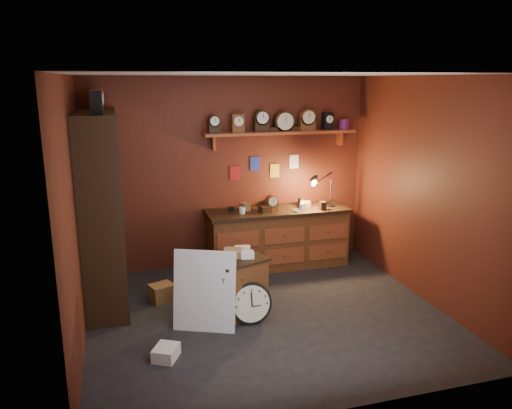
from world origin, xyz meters
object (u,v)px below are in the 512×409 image
at_px(workbench, 278,235).
at_px(low_cabinet, 237,283).
at_px(big_round_clock, 251,303).
at_px(shelving_unit, 99,201).

relative_size(workbench, low_cabinet, 2.63).
xyz_separation_m(low_cabinet, big_round_clock, (0.09, -0.26, -0.15)).
bearing_deg(workbench, big_round_clock, -117.93).
height_order(shelving_unit, low_cabinet, shelving_unit).
relative_size(shelving_unit, big_round_clock, 5.44).
xyz_separation_m(shelving_unit, low_cabinet, (1.47, -0.84, -0.88)).
height_order(low_cabinet, big_round_clock, low_cabinet).
xyz_separation_m(workbench, big_round_clock, (-0.85, -1.60, -0.24)).
bearing_deg(low_cabinet, shelving_unit, 129.47).
bearing_deg(shelving_unit, low_cabinet, -29.70).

